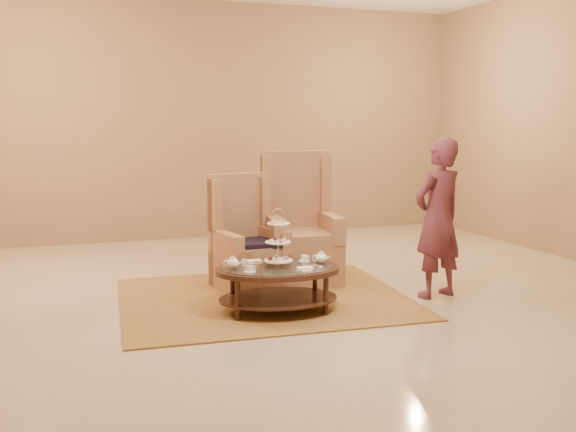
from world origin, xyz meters
name	(u,v)px	position (x,y,z in m)	size (l,w,h in m)	color
ground	(300,307)	(0.00, 0.00, 0.00)	(8.00, 8.00, 0.00)	#C6B493
ceiling	(300,307)	(0.00, 0.00, 0.00)	(8.00, 8.00, 0.02)	silver
wall_back	(207,121)	(0.00, 4.00, 1.75)	(8.00, 0.04, 3.50)	#9A7A54
rug	(264,298)	(-0.24, 0.38, 0.01)	(2.90, 2.47, 0.01)	#A9813C
tea_table	(278,275)	(-0.25, -0.10, 0.35)	(1.25, 0.94, 0.96)	black
armchair_left	(246,250)	(-0.28, 0.87, 0.40)	(0.76, 0.78, 1.20)	#A6734E
armchair_right	(299,237)	(0.36, 1.01, 0.48)	(0.84, 0.87, 1.42)	#A6734E
person	(438,218)	(1.41, -0.10, 0.79)	(0.65, 0.51, 1.58)	#5C2734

